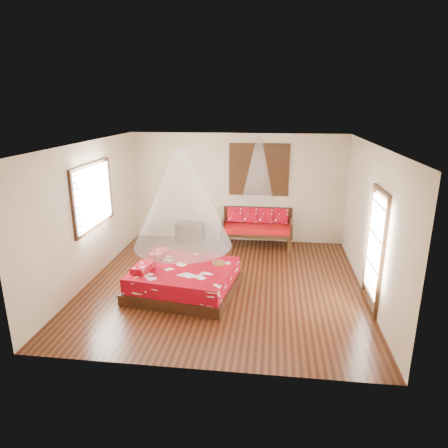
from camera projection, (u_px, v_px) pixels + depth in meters
The scene contains 10 objects.
room at pixel (224, 217), 7.71m from camera, with size 5.54×5.54×2.84m.
bed at pixel (184, 279), 7.72m from camera, with size 2.15×2.00×0.63m.
daybed at pixel (257, 226), 10.16m from camera, with size 1.77×0.79×0.94m.
storage_chest at pixel (190, 232), 10.51m from camera, with size 0.75×0.57×0.49m.
shutter_panel at pixel (259, 170), 10.07m from camera, with size 1.52×0.06×1.32m.
window_left at pixel (93, 196), 8.13m from camera, with size 0.10×1.74×1.34m.
glazed_door at pixel (375, 251), 6.91m from camera, with size 0.08×1.02×2.16m.
wine_tray at pixel (219, 261), 7.81m from camera, with size 0.27×0.27×0.22m.
mosquito_net_main at pixel (182, 199), 7.25m from camera, with size 1.83×1.83×1.80m, color white.
mosquito_net_daybed at pixel (258, 169), 9.60m from camera, with size 0.77×0.77×1.50m, color white.
Camera 1 is at (0.93, -7.35, 3.53)m, focal length 32.00 mm.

